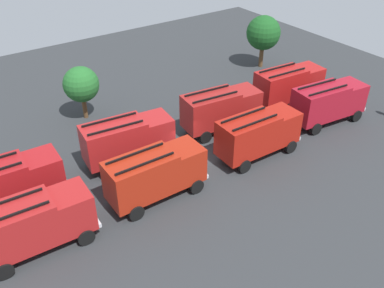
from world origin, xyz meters
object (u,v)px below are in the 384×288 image
fire_truck_0 (32,223)px  tree_1 (263,33)px  fire_truck_2 (258,133)px  fire_truck_1 (155,173)px  fire_truck_6 (221,108)px  firefighter_2 (114,175)px  fire_truck_7 (289,84)px  traffic_cone_2 (8,181)px  fire_truck_5 (128,139)px  tree_0 (81,85)px  firefighter_1 (310,70)px  fire_truck_4 (8,183)px  fire_truck_3 (328,101)px

fire_truck_0 → tree_1: tree_1 is taller
fire_truck_0 → fire_truck_2: same height
fire_truck_1 → fire_truck_6: same height
fire_truck_2 → firefighter_2: 11.67m
fire_truck_2 → fire_truck_7: same height
fire_truck_6 → traffic_cone_2: 18.13m
fire_truck_2 → fire_truck_6: size_ratio=0.98×
fire_truck_1 → fire_truck_5: 5.03m
fire_truck_6 → fire_truck_2: bearing=-85.2°
fire_truck_2 → tree_0: tree_0 is taller
traffic_cone_2 → fire_truck_2: bearing=-23.7°
firefighter_1 → firefighter_2: size_ratio=0.93×
fire_truck_4 → fire_truck_7: same height
fire_truck_1 → traffic_cone_2: fire_truck_1 is taller
fire_truck_4 → tree_1: bearing=17.6°
fire_truck_1 → tree_0: (0.47, 13.71, 1.23)m
fire_truck_5 → tree_0: (-0.02, 8.70, 1.23)m
fire_truck_0 → fire_truck_3: 26.72m
fire_truck_1 → fire_truck_2: (9.37, -0.20, 0.00)m
fire_truck_3 → fire_truck_7: size_ratio=1.01×
fire_truck_1 → tree_1: bearing=31.2°
fire_truck_3 → firefighter_2: (-20.09, 2.59, -1.14)m
fire_truck_7 → traffic_cone_2: 26.46m
tree_1 → fire_truck_7: bearing=-117.0°
fire_truck_1 → fire_truck_6: bearing=26.8°
fire_truck_7 → firefighter_1: size_ratio=4.41×
fire_truck_0 → fire_truck_4: bearing=94.2°
firefighter_1 → tree_0: tree_0 is taller
fire_truck_1 → firefighter_1: (24.40, 7.71, -1.22)m
fire_truck_1 → fire_truck_4: (-8.65, 4.73, 0.00)m
fire_truck_2 → fire_truck_3: bearing=3.9°
fire_truck_6 → fire_truck_1: bearing=-147.3°
fire_truck_4 → fire_truck_7: 26.59m
fire_truck_1 → tree_0: bearing=88.5°
tree_0 → fire_truck_4: bearing=-135.4°
fire_truck_2 → firefighter_1: fire_truck_2 is taller
fire_truck_6 → traffic_cone_2: size_ratio=11.09×
fire_truck_0 → fire_truck_5: same height
fire_truck_7 → tree_1: size_ratio=1.23×
tree_0 → traffic_cone_2: (-8.78, -6.13, -3.05)m
fire_truck_4 → fire_truck_6: 18.14m
fire_truck_1 → fire_truck_6: (9.50, 4.71, 0.00)m
fire_truck_1 → tree_1: (22.25, 13.28, 1.88)m
fire_truck_2 → fire_truck_7: (8.58, 5.03, 0.00)m
fire_truck_1 → fire_truck_3: bearing=1.1°
fire_truck_0 → fire_truck_6: bearing=17.0°
tree_0 → traffic_cone_2: size_ratio=7.52×
fire_truck_2 → firefighter_1: (15.03, 7.90, -1.22)m
fire_truck_2 → traffic_cone_2: (-17.68, 7.78, -1.82)m
tree_0 → traffic_cone_2: 11.14m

